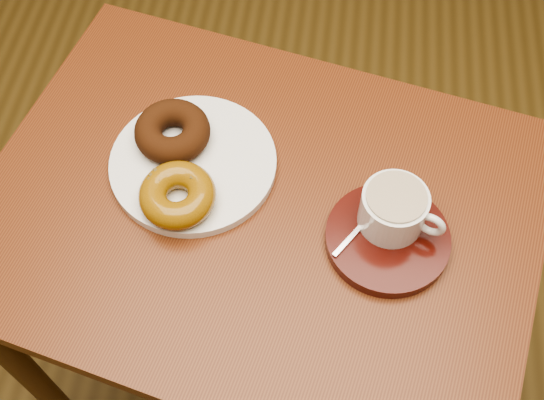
# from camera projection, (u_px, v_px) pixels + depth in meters

# --- Properties ---
(ground) EXTENTS (6.00, 6.00, 0.00)m
(ground) POSITION_uv_depth(u_px,v_px,m) (239.00, 280.00, 1.68)
(ground) COLOR brown
(ground) RESTS_ON ground
(cafe_table) EXTENTS (0.89, 0.74, 0.73)m
(cafe_table) POSITION_uv_depth(u_px,v_px,m) (259.00, 245.00, 1.05)
(cafe_table) COLOR #612E14
(cafe_table) RESTS_ON ground
(donut_plate) EXTENTS (0.25, 0.25, 0.01)m
(donut_plate) POSITION_uv_depth(u_px,v_px,m) (193.00, 163.00, 0.98)
(donut_plate) COLOR white
(donut_plate) RESTS_ON cafe_table
(donut_cinnamon) EXTENTS (0.15, 0.15, 0.04)m
(donut_cinnamon) POSITION_uv_depth(u_px,v_px,m) (172.00, 131.00, 0.97)
(donut_cinnamon) COLOR #371A0B
(donut_cinnamon) RESTS_ON donut_plate
(donut_caramel) EXTENTS (0.11, 0.11, 0.04)m
(donut_caramel) POSITION_uv_depth(u_px,v_px,m) (177.00, 195.00, 0.92)
(donut_caramel) COLOR #8B5D0F
(donut_caramel) RESTS_ON donut_plate
(saucer) EXTENTS (0.18, 0.18, 0.02)m
(saucer) POSITION_uv_depth(u_px,v_px,m) (387.00, 239.00, 0.91)
(saucer) COLOR #370B07
(saucer) RESTS_ON cafe_table
(coffee_cup) EXTENTS (0.11, 0.09, 0.06)m
(coffee_cup) POSITION_uv_depth(u_px,v_px,m) (394.00, 209.00, 0.89)
(coffee_cup) COLOR white
(coffee_cup) RESTS_ON saucer
(teaspoon) EXTENTS (0.07, 0.09, 0.01)m
(teaspoon) POSITION_uv_depth(u_px,v_px,m) (372.00, 215.00, 0.92)
(teaspoon) COLOR silver
(teaspoon) RESTS_ON saucer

